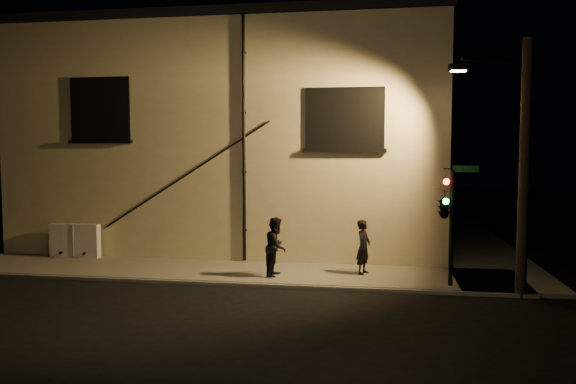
% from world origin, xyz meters
% --- Properties ---
extents(ground, '(90.00, 90.00, 0.00)m').
position_xyz_m(ground, '(0.00, 0.00, 0.00)').
color(ground, black).
extents(sidewalk, '(21.00, 16.00, 0.12)m').
position_xyz_m(sidewalk, '(1.22, 4.39, 0.06)').
color(sidewalk, slate).
rests_on(sidewalk, ground).
extents(building, '(16.20, 12.23, 8.80)m').
position_xyz_m(building, '(-3.00, 8.99, 4.40)').
color(building, beige).
rests_on(building, ground).
extents(utility_cabinet, '(1.82, 0.31, 1.20)m').
position_xyz_m(utility_cabinet, '(-7.95, 2.70, 0.72)').
color(utility_cabinet, white).
rests_on(utility_cabinet, sidewalk).
extents(pedestrian_a, '(0.60, 0.72, 1.68)m').
position_xyz_m(pedestrian_a, '(2.29, 1.66, 0.96)').
color(pedestrian_a, black).
rests_on(pedestrian_a, sidewalk).
extents(pedestrian_b, '(0.77, 0.94, 1.79)m').
position_xyz_m(pedestrian_b, '(-0.33, 0.98, 1.02)').
color(pedestrian_b, black).
rests_on(pedestrian_b, sidewalk).
extents(traffic_signal, '(1.26, 2.00, 3.40)m').
position_xyz_m(traffic_signal, '(4.56, 0.43, 2.40)').
color(traffic_signal, black).
rests_on(traffic_signal, sidewalk).
extents(streetlamp_pole, '(2.02, 1.38, 6.87)m').
position_xyz_m(streetlamp_pole, '(6.43, 0.09, 3.67)').
color(streetlamp_pole, black).
rests_on(streetlamp_pole, ground).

